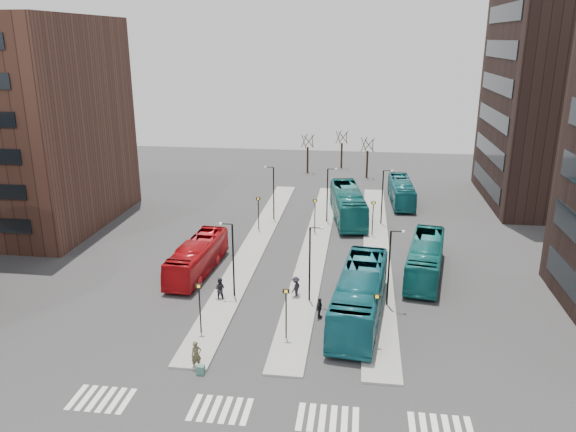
# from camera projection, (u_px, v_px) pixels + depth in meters

# --- Properties ---
(island_left) EXTENTS (2.50, 45.00, 0.15)m
(island_left) POSITION_uv_depth(u_px,v_px,m) (255.00, 244.00, 56.16)
(island_left) COLOR gray
(island_left) RESTS_ON ground
(island_mid) EXTENTS (2.50, 45.00, 0.15)m
(island_mid) POSITION_uv_depth(u_px,v_px,m) (315.00, 247.00, 55.40)
(island_mid) COLOR gray
(island_mid) RESTS_ON ground
(island_right) EXTENTS (2.50, 45.00, 0.15)m
(island_right) POSITION_uv_depth(u_px,v_px,m) (376.00, 250.00, 54.63)
(island_right) COLOR gray
(island_right) RESTS_ON ground
(suitcase) EXTENTS (0.47, 0.37, 0.58)m
(suitcase) POSITION_uv_depth(u_px,v_px,m) (201.00, 370.00, 34.45)
(suitcase) COLOR navy
(suitcase) RESTS_ON ground
(red_bus) EXTENTS (3.10, 10.57, 2.91)m
(red_bus) POSITION_uv_depth(u_px,v_px,m) (197.00, 257.00, 49.10)
(red_bus) COLOR #B00D13
(red_bus) RESTS_ON ground
(teal_bus_a) EXTENTS (4.38, 13.29, 3.63)m
(teal_bus_a) POSITION_uv_depth(u_px,v_px,m) (360.00, 295.00, 40.96)
(teal_bus_a) COLOR #166270
(teal_bus_a) RESTS_ON ground
(teal_bus_b) EXTENTS (4.81, 13.09, 3.56)m
(teal_bus_b) POSITION_uv_depth(u_px,v_px,m) (348.00, 204.00, 63.51)
(teal_bus_b) COLOR #136161
(teal_bus_b) RESTS_ON ground
(teal_bus_c) EXTENTS (4.47, 11.56, 3.14)m
(teal_bus_c) POSITION_uv_depth(u_px,v_px,m) (425.00, 258.00, 48.44)
(teal_bus_c) COLOR #166E6D
(teal_bus_c) RESTS_ON ground
(teal_bus_d) EXTENTS (2.97, 10.74, 2.96)m
(teal_bus_d) POSITION_uv_depth(u_px,v_px,m) (401.00, 192.00, 69.86)
(teal_bus_d) COLOR #15656D
(teal_bus_d) RESTS_ON ground
(traveller) EXTENTS (0.80, 0.75, 1.84)m
(traveller) POSITION_uv_depth(u_px,v_px,m) (196.00, 355.00, 34.88)
(traveller) COLOR #4E482F
(traveller) RESTS_ON ground
(commuter_a) EXTENTS (0.93, 0.75, 1.84)m
(commuter_a) POSITION_uv_depth(u_px,v_px,m) (220.00, 289.00, 44.09)
(commuter_a) COLOR black
(commuter_a) RESTS_ON ground
(commuter_b) EXTENTS (0.64, 0.99, 1.57)m
(commuter_b) POSITION_uv_depth(u_px,v_px,m) (319.00, 308.00, 41.26)
(commuter_b) COLOR black
(commuter_b) RESTS_ON ground
(commuter_c) EXTENTS (1.04, 1.30, 1.77)m
(commuter_c) POSITION_uv_depth(u_px,v_px,m) (296.00, 287.00, 44.46)
(commuter_c) COLOR black
(commuter_c) RESTS_ON ground
(crosswalk_stripes) EXTENTS (22.35, 2.40, 0.01)m
(crosswalk_stripes) POSITION_uv_depth(u_px,v_px,m) (269.00, 414.00, 30.89)
(crosswalk_stripes) COLOR silver
(crosswalk_stripes) RESTS_ON ground
(sign_poles) EXTENTS (12.45, 22.12, 3.65)m
(sign_poles) POSITION_uv_depth(u_px,v_px,m) (304.00, 250.00, 48.13)
(sign_poles) COLOR black
(sign_poles) RESTS_ON ground
(lamp_posts) EXTENTS (14.04, 20.24, 6.12)m
(lamp_posts) POSITION_uv_depth(u_px,v_px,m) (321.00, 219.00, 52.36)
(lamp_posts) COLOR black
(lamp_posts) RESTS_ON ground
(bare_trees) EXTENTS (10.97, 8.14, 5.90)m
(bare_trees) POSITION_uv_depth(u_px,v_px,m) (339.00, 155.00, 85.36)
(bare_trees) COLOR black
(bare_trees) RESTS_ON ground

